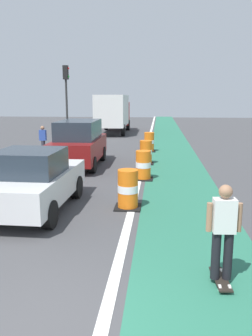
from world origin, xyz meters
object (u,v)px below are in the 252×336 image
at_px(parked_suv_second, 79,143).
at_px(traffic_light_corner, 66,90).
at_px(skateboarder_on_lane, 223,231).
at_px(parked_sedan_nearest, 33,181).
at_px(traffic_barrel_front, 128,190).
at_px(pedestrian_crossing, 43,140).
at_px(traffic_barrel_back, 146,153).
at_px(traffic_barrel_far, 149,142).
at_px(traffic_barrel_mid, 143,165).
at_px(delivery_truck_down_block, 113,112).

xyz_separation_m(parked_suv_second, traffic_light_corner, (-2.67, 8.04, 2.47)).
relative_size(skateboarder_on_lane, parked_sedan_nearest, 0.41).
bearing_deg(traffic_light_corner, traffic_barrel_front, -68.75).
bearing_deg(skateboarder_on_lane, traffic_barrel_front, 116.54).
xyz_separation_m(parked_sedan_nearest, traffic_barrel_front, (2.52, 0.46, -0.30)).
bearing_deg(pedestrian_crossing, traffic_light_corner, 92.61).
bearing_deg(traffic_barrel_back, traffic_barrel_far, 89.35).
distance_m(traffic_barrel_back, traffic_barrel_far, 3.75).
relative_size(traffic_barrel_mid, traffic_barrel_back, 1.00).
xyz_separation_m(skateboarder_on_lane, traffic_barrel_mid, (-1.63, 7.27, -0.38)).
bearing_deg(traffic_barrel_back, traffic_barrel_mid, -89.55).
bearing_deg(traffic_barrel_far, traffic_light_corner, 148.25).
height_order(parked_suv_second, traffic_barrel_back, parked_suv_second).
bearing_deg(parked_suv_second, parked_sedan_nearest, -88.34).
bearing_deg(traffic_barrel_back, traffic_light_corner, 127.76).
xyz_separation_m(skateboarder_on_lane, parked_suv_second, (-4.60, 9.58, 0.12)).
relative_size(parked_sedan_nearest, traffic_barrel_mid, 3.79).
bearing_deg(traffic_barrel_far, traffic_barrel_back, -90.65).
bearing_deg(traffic_barrel_far, traffic_barrel_mid, -90.15).
distance_m(parked_sedan_nearest, traffic_barrel_far, 11.14).
xyz_separation_m(traffic_barrel_front, traffic_barrel_mid, (0.27, 3.47, 0.00)).
bearing_deg(skateboarder_on_lane, parked_suv_second, 115.65).
bearing_deg(parked_suv_second, traffic_barrel_mid, -37.86).
bearing_deg(delivery_truck_down_block, skateboarder_on_lane, -78.37).
bearing_deg(traffic_barrel_front, parked_suv_second, 115.06).
bearing_deg(traffic_barrel_mid, traffic_barrel_front, -94.38).
relative_size(skateboarder_on_lane, delivery_truck_down_block, 0.22).
bearing_deg(traffic_barrel_mid, traffic_barrel_back, 90.45).
distance_m(traffic_barrel_front, delivery_truck_down_block, 20.63).
bearing_deg(traffic_light_corner, traffic_barrel_back, -52.24).
relative_size(traffic_barrel_back, traffic_light_corner, 0.21).
bearing_deg(traffic_barrel_mid, parked_sedan_nearest, -125.35).
xyz_separation_m(skateboarder_on_lane, delivery_truck_down_block, (-4.97, 24.15, 0.94)).
xyz_separation_m(skateboarder_on_lane, parked_sedan_nearest, (-4.42, 3.34, -0.08)).
relative_size(traffic_barrel_far, traffic_light_corner, 0.21).
bearing_deg(traffic_barrel_back, parked_suv_second, -165.01).
relative_size(parked_sedan_nearest, traffic_barrel_back, 3.79).
bearing_deg(traffic_light_corner, parked_suv_second, -71.62).
distance_m(delivery_truck_down_block, traffic_light_corner, 7.12).
distance_m(traffic_barrel_mid, traffic_barrel_back, 3.10).
relative_size(traffic_barrel_front, delivery_truck_down_block, 0.14).
xyz_separation_m(traffic_light_corner, pedestrian_crossing, (0.27, -5.88, -2.64)).
height_order(traffic_barrel_front, traffic_barrel_mid, same).
distance_m(parked_sedan_nearest, traffic_barrel_back, 7.56).
height_order(skateboarder_on_lane, delivery_truck_down_block, delivery_truck_down_block).
distance_m(traffic_barrel_front, pedestrian_crossing, 9.46).
relative_size(parked_sedan_nearest, traffic_barrel_far, 3.79).
height_order(delivery_truck_down_block, pedestrian_crossing, delivery_truck_down_block).
height_order(traffic_barrel_far, traffic_light_corner, traffic_light_corner).
height_order(skateboarder_on_lane, parked_sedan_nearest, parked_sedan_nearest).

